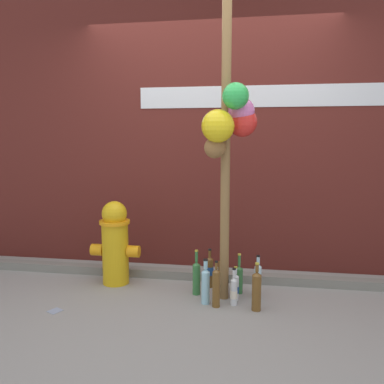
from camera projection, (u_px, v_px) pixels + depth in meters
ground_plane at (189, 317)px, 2.99m from camera, size 14.00×14.00×0.00m
building_wall at (210, 117)px, 4.08m from camera, size 10.00×0.21×3.13m
curb_strip at (203, 275)px, 3.80m from camera, size 8.00×0.12×0.08m
memorial_post at (229, 95)px, 3.10m from camera, size 0.53×0.48×3.06m
fire_hydrant at (115, 242)px, 3.66m from camera, size 0.46×0.28×0.77m
bottle_0 at (206, 285)px, 3.23m from camera, size 0.07×0.07×0.38m
bottle_1 at (222, 276)px, 3.45m from camera, size 0.06×0.06×0.40m
bottle_2 at (258, 280)px, 3.33m from camera, size 0.06×0.06×0.38m
bottle_3 at (196, 277)px, 3.42m from camera, size 0.07×0.07×0.39m
bottle_4 at (216, 287)px, 3.16m from camera, size 0.06×0.06×0.38m
bottle_5 at (210, 271)px, 3.59m from camera, size 0.07×0.07×0.36m
bottle_6 at (234, 291)px, 3.21m from camera, size 0.06×0.06×0.31m
bottle_7 at (239, 278)px, 3.45m from camera, size 0.07×0.07×0.35m
bottle_8 at (235, 287)px, 3.30m from camera, size 0.06×0.06×0.29m
bottle_9 at (257, 290)px, 3.10m from camera, size 0.07×0.07×0.39m
litter_0 at (281, 277)px, 3.86m from camera, size 0.15×0.14×0.01m
litter_1 at (55, 311)px, 3.10m from camera, size 0.12×0.13×0.01m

